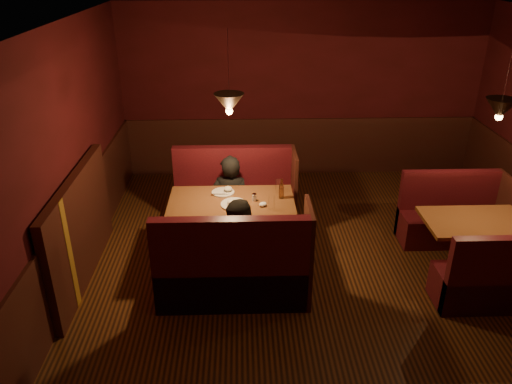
{
  "coord_description": "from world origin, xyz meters",
  "views": [
    {
      "loc": [
        -1.03,
        -4.71,
        3.56
      ],
      "look_at": [
        -0.86,
        0.71,
        0.95
      ],
      "focal_mm": 35.0,
      "sensor_mm": 36.0,
      "label": 1
    }
  ],
  "objects_px": {
    "main_bench_far": "(235,203)",
    "main_table": "(233,215)",
    "second_table": "(473,233)",
    "second_bench_far": "(450,219)",
    "second_bench_near": "(501,283)",
    "diner_b": "(242,232)",
    "diner_a": "(230,184)",
    "main_bench_near": "(234,274)"
  },
  "relations": [
    {
      "from": "second_bench_far",
      "to": "diner_a",
      "type": "bearing_deg",
      "value": 175.01
    },
    {
      "from": "main_bench_near",
      "to": "second_bench_far",
      "type": "relative_size",
      "value": 1.26
    },
    {
      "from": "main_bench_near",
      "to": "second_bench_far",
      "type": "xyz_separation_m",
      "value": [
        2.91,
        1.29,
        -0.06
      ]
    },
    {
      "from": "main_table",
      "to": "diner_a",
      "type": "height_order",
      "value": "diner_a"
    },
    {
      "from": "main_bench_near",
      "to": "second_table",
      "type": "xyz_separation_m",
      "value": [
        2.88,
        0.56,
        0.14
      ]
    },
    {
      "from": "main_table",
      "to": "diner_b",
      "type": "distance_m",
      "value": 0.6
    },
    {
      "from": "main_table",
      "to": "diner_b",
      "type": "bearing_deg",
      "value": -79.15
    },
    {
      "from": "second_table",
      "to": "second_bench_near",
      "type": "distance_m",
      "value": 0.75
    },
    {
      "from": "main_table",
      "to": "second_table",
      "type": "distance_m",
      "value": 2.92
    },
    {
      "from": "second_bench_near",
      "to": "main_bench_near",
      "type": "bearing_deg",
      "value": 176.79
    },
    {
      "from": "second_bench_near",
      "to": "diner_b",
      "type": "bearing_deg",
      "value": 170.84
    },
    {
      "from": "main_bench_far",
      "to": "second_bench_near",
      "type": "bearing_deg",
      "value": -33.26
    },
    {
      "from": "diner_a",
      "to": "main_bench_far",
      "type": "bearing_deg",
      "value": -100.37
    },
    {
      "from": "diner_a",
      "to": "main_bench_near",
      "type": "bearing_deg",
      "value": 98.51
    },
    {
      "from": "main_table",
      "to": "second_bench_far",
      "type": "distance_m",
      "value": 2.98
    },
    {
      "from": "main_bench_far",
      "to": "second_bench_far",
      "type": "distance_m",
      "value": 2.95
    },
    {
      "from": "second_bench_far",
      "to": "diner_b",
      "type": "bearing_deg",
      "value": -160.48
    },
    {
      "from": "main_bench_far",
      "to": "second_bench_near",
      "type": "xyz_separation_m",
      "value": [
        2.91,
        -1.91,
        -0.06
      ]
    },
    {
      "from": "diner_a",
      "to": "diner_b",
      "type": "height_order",
      "value": "diner_a"
    },
    {
      "from": "diner_b",
      "to": "second_bench_far",
      "type": "bearing_deg",
      "value": 25.41
    },
    {
      "from": "main_bench_far",
      "to": "second_bench_far",
      "type": "xyz_separation_m",
      "value": [
        2.91,
        -0.46,
        -0.06
      ]
    },
    {
      "from": "main_bench_near",
      "to": "diner_b",
      "type": "height_order",
      "value": "diner_b"
    },
    {
      "from": "main_bench_far",
      "to": "main_table",
      "type": "bearing_deg",
      "value": -91.2
    },
    {
      "from": "main_table",
      "to": "main_bench_far",
      "type": "height_order",
      "value": "main_bench_far"
    },
    {
      "from": "second_bench_far",
      "to": "diner_b",
      "type": "distance_m",
      "value": 3.02
    },
    {
      "from": "main_bench_far",
      "to": "second_bench_near",
      "type": "relative_size",
      "value": 1.26
    },
    {
      "from": "main_table",
      "to": "diner_a",
      "type": "xyz_separation_m",
      "value": [
        -0.04,
        0.67,
        0.12
      ]
    },
    {
      "from": "main_table",
      "to": "second_table",
      "type": "xyz_separation_m",
      "value": [
        2.9,
        -0.31,
        -0.13
      ]
    },
    {
      "from": "second_table",
      "to": "second_bench_near",
      "type": "xyz_separation_m",
      "value": [
        0.03,
        -0.73,
        -0.2
      ]
    },
    {
      "from": "diner_a",
      "to": "second_table",
      "type": "bearing_deg",
      "value": 167.8
    },
    {
      "from": "diner_b",
      "to": "main_bench_far",
      "type": "bearing_deg",
      "value": 99.58
    },
    {
      "from": "diner_b",
      "to": "main_bench_near",
      "type": "bearing_deg",
      "value": -102.0
    },
    {
      "from": "second_bench_near",
      "to": "second_table",
      "type": "bearing_deg",
      "value": 92.2
    },
    {
      "from": "main_table",
      "to": "second_table",
      "type": "relative_size",
      "value": 1.26
    },
    {
      "from": "main_bench_near",
      "to": "diner_a",
      "type": "relative_size",
      "value": 1.12
    },
    {
      "from": "second_bench_far",
      "to": "second_bench_near",
      "type": "height_order",
      "value": "same"
    },
    {
      "from": "main_table",
      "to": "second_bench_near",
      "type": "relative_size",
      "value": 1.14
    },
    {
      "from": "second_table",
      "to": "diner_a",
      "type": "relative_size",
      "value": 0.81
    },
    {
      "from": "second_table",
      "to": "second_bench_far",
      "type": "distance_m",
      "value": 0.75
    },
    {
      "from": "second_table",
      "to": "second_bench_far",
      "type": "xyz_separation_m",
      "value": [
        0.03,
        0.73,
        -0.2
      ]
    },
    {
      "from": "main_table",
      "to": "second_table",
      "type": "bearing_deg",
      "value": -6.15
    },
    {
      "from": "second_bench_far",
      "to": "second_bench_near",
      "type": "relative_size",
      "value": 1.0
    }
  ]
}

